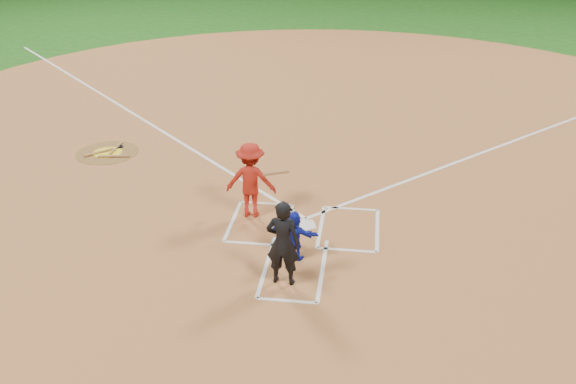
# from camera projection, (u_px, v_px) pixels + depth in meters

# --- Properties ---
(ground) EXTENTS (120.00, 120.00, 0.00)m
(ground) POSITION_uv_depth(u_px,v_px,m) (304.00, 226.00, 14.01)
(ground) COLOR #184E13
(ground) RESTS_ON ground
(home_plate_dirt) EXTENTS (28.00, 28.00, 0.01)m
(home_plate_dirt) POSITION_uv_depth(u_px,v_px,m) (326.00, 129.00, 19.34)
(home_plate_dirt) COLOR #9C5F33
(home_plate_dirt) RESTS_ON ground
(home_plate) EXTENTS (0.60, 0.60, 0.02)m
(home_plate) POSITION_uv_depth(u_px,v_px,m) (304.00, 225.00, 14.00)
(home_plate) COLOR white
(home_plate) RESTS_ON home_plate_dirt
(on_deck_circle) EXTENTS (1.70, 1.70, 0.01)m
(on_deck_circle) POSITION_uv_depth(u_px,v_px,m) (108.00, 153.00, 17.67)
(on_deck_circle) COLOR brown
(on_deck_circle) RESTS_ON home_plate_dirt
(on_deck_logo) EXTENTS (0.80, 0.80, 0.00)m
(on_deck_logo) POSITION_uv_depth(u_px,v_px,m) (108.00, 152.00, 17.67)
(on_deck_logo) COLOR yellow
(on_deck_logo) RESTS_ON on_deck_circle
(on_deck_bat_a) EXTENTS (0.08, 0.84, 0.06)m
(on_deck_bat_a) POSITION_uv_depth(u_px,v_px,m) (116.00, 148.00, 17.86)
(on_deck_bat_a) COLOR #A0743A
(on_deck_bat_a) RESTS_ON on_deck_circle
(on_deck_bat_b) EXTENTS (0.63, 0.65, 0.06)m
(on_deck_bat_b) POSITION_uv_depth(u_px,v_px,m) (99.00, 152.00, 17.59)
(on_deck_bat_b) COLOR olive
(on_deck_bat_b) RESTS_ON on_deck_circle
(on_deck_bat_c) EXTENTS (0.84, 0.20, 0.06)m
(on_deck_bat_c) POSITION_uv_depth(u_px,v_px,m) (114.00, 156.00, 17.35)
(on_deck_bat_c) COLOR #9A6738
(on_deck_bat_c) RESTS_ON on_deck_circle
(bat_weight_donut) EXTENTS (0.19, 0.19, 0.05)m
(bat_weight_donut) POSITION_uv_depth(u_px,v_px,m) (120.00, 146.00, 17.99)
(bat_weight_donut) COLOR black
(bat_weight_donut) RESTS_ON on_deck_circle
(catcher) EXTENTS (1.00, 0.48, 1.04)m
(catcher) POSITION_uv_depth(u_px,v_px,m) (294.00, 235.00, 12.58)
(catcher) COLOR #1522B0
(catcher) RESTS_ON home_plate_dirt
(umpire) EXTENTS (0.65, 0.45, 1.70)m
(umpire) POSITION_uv_depth(u_px,v_px,m) (283.00, 243.00, 11.68)
(umpire) COLOR black
(umpire) RESTS_ON home_plate_dirt
(chalk_markings) EXTENTS (28.35, 17.32, 0.01)m
(chalk_markings) POSITION_uv_depth(u_px,v_px,m) (324.00, 137.00, 18.70)
(chalk_markings) COLOR white
(chalk_markings) RESTS_ON home_plate_dirt
(batter_at_plate) EXTENTS (1.41, 0.87, 1.72)m
(batter_at_plate) POSITION_uv_depth(u_px,v_px,m) (251.00, 180.00, 14.06)
(batter_at_plate) COLOR #AB1E13
(batter_at_plate) RESTS_ON home_plate_dirt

